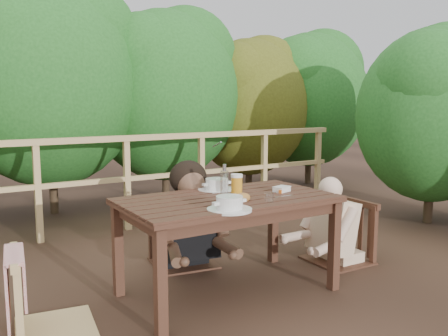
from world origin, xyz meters
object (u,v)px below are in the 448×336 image
chair_right (339,205)px  tumbler (269,198)px  chair_left (52,253)px  soup_near (229,203)px  beer_glass (237,185)px  chair_far (183,205)px  soup_far (217,185)px  butter_tub (282,190)px  woman (181,184)px  bread_roll (242,198)px  diner_right (342,191)px  bottle (224,181)px  table (228,246)px

chair_right → tumbler: size_ratio=13.53×
chair_left → soup_near: size_ratio=3.34×
beer_glass → soup_near: bearing=-129.0°
chair_far → soup_far: chair_far is taller
chair_left → chair_far: (1.19, 0.63, 0.03)m
soup_far → butter_tub: 0.49m
soup_far → beer_glass: bearing=-87.7°
chair_left → woman: bearing=-53.4°
butter_tub → bread_roll: bearing=177.6°
butter_tub → beer_glass: bearing=150.1°
beer_glass → woman: bearing=97.9°
chair_right → bread_roll: 1.19m
chair_right → woman: 1.35m
chair_far → chair_right: 1.32m
diner_right → bottle: (-1.19, -0.02, 0.20)m
table → chair_far: size_ratio=1.47×
chair_right → bottle: size_ratio=4.06×
diner_right → bread_roll: (-1.17, -0.23, 0.11)m
chair_right → tumbler: chair_right is taller
chair_left → bread_roll: chair_left is taller
bread_roll → woman: bearing=91.0°
soup_near → tumbler: 0.35m
chair_left → bread_roll: size_ratio=8.19×
bottle → butter_tub: bottle is taller
soup_near → bottle: bearing=62.6°
bread_roll → butter_tub: 0.45m
chair_left → tumbler: size_ratio=13.10×
soup_near → butter_tub: size_ratio=2.29×
bread_roll → bottle: size_ratio=0.48×
table → chair_right: 1.17m
chair_left → bottle: bearing=-83.4°
chair_left → beer_glass: size_ratio=5.81×
soup_near → beer_glass: bearing=51.0°
tumbler → woman: bearing=98.8°
woman → bottle: (0.00, -0.68, 0.12)m
table → soup_far: bearing=73.4°
chair_right → soup_far: size_ratio=3.37×
soup_near → beer_glass: 0.45m
chair_left → tumbler: chair_left is taller
bottle → chair_left: bearing=178.8°
bottle → tumbler: bottle is taller
woman → butter_tub: 0.89m
chair_left → chair_right: size_ratio=0.97×
bottle → beer_glass: bearing=-7.5°
chair_right → butter_tub: 0.75m
chair_left → chair_far: chair_far is taller
woman → beer_glass: (0.10, -0.69, 0.08)m
chair_far → butter_tub: (0.45, -0.75, 0.21)m
chair_left → soup_near: (1.00, -0.39, 0.26)m
chair_left → chair_far: 1.35m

